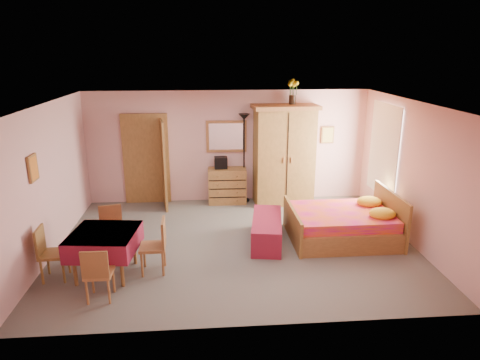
{
  "coord_description": "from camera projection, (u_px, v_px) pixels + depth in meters",
  "views": [
    {
      "loc": [
        -0.51,
        -7.27,
        3.47
      ],
      "look_at": [
        0.1,
        0.3,
        1.15
      ],
      "focal_mm": 32.0,
      "sensor_mm": 36.0,
      "label": 1
    }
  ],
  "objects": [
    {
      "name": "doorway",
      "position": [
        146.0,
        160.0,
        9.89
      ],
      "size": [
        1.06,
        0.12,
        2.15
      ],
      "primitive_type": "cube",
      "color": "#9E6B35",
      "rests_on": "floor"
    },
    {
      "name": "window",
      "position": [
        384.0,
        150.0,
        8.95
      ],
      "size": [
        0.08,
        1.4,
        1.95
      ],
      "primitive_type": "cube",
      "color": "white",
      "rests_on": "wall_right"
    },
    {
      "name": "floor",
      "position": [
        236.0,
        244.0,
        7.98
      ],
      "size": [
        6.5,
        6.5,
        0.0
      ],
      "primitive_type": "plane",
      "color": "slate",
      "rests_on": "ground"
    },
    {
      "name": "stereo",
      "position": [
        221.0,
        163.0,
        9.89
      ],
      "size": [
        0.3,
        0.23,
        0.27
      ],
      "primitive_type": "cube",
      "rotation": [
        0.0,
        0.0,
        0.05
      ],
      "color": "black",
      "rests_on": "chest_of_drawers"
    },
    {
      "name": "wall_right",
      "position": [
        412.0,
        173.0,
        7.86
      ],
      "size": [
        0.1,
        5.0,
        2.6
      ],
      "primitive_type": "cube",
      "color": "#D49B99",
      "rests_on": "floor"
    },
    {
      "name": "ceiling",
      "position": [
        236.0,
        103.0,
        7.23
      ],
      "size": [
        6.5,
        6.5,
        0.0
      ],
      "primitive_type": "plane",
      "rotation": [
        3.14,
        0.0,
        0.0
      ],
      "color": "brown",
      "rests_on": "wall_back"
    },
    {
      "name": "bench",
      "position": [
        267.0,
        230.0,
        7.99
      ],
      "size": [
        0.75,
        1.5,
        0.48
      ],
      "primitive_type": "cube",
      "rotation": [
        0.0,
        0.0,
        -0.16
      ],
      "color": "maroon",
      "rests_on": "floor"
    },
    {
      "name": "wall_left",
      "position": [
        48.0,
        181.0,
        7.35
      ],
      "size": [
        0.1,
        5.0,
        2.6
      ],
      "primitive_type": "cube",
      "color": "#D49B99",
      "rests_on": "floor"
    },
    {
      "name": "wall_back",
      "position": [
        228.0,
        147.0,
        9.99
      ],
      "size": [
        6.5,
        0.1,
        2.6
      ],
      "primitive_type": "cube",
      "color": "#D49B99",
      "rests_on": "floor"
    },
    {
      "name": "dining_table",
      "position": [
        106.0,
        253.0,
        6.8
      ],
      "size": [
        1.1,
        1.1,
        0.73
      ],
      "primitive_type": "cube",
      "rotation": [
        0.0,
        0.0,
        -0.11
      ],
      "color": "maroon",
      "rests_on": "floor"
    },
    {
      "name": "picture_back",
      "position": [
        328.0,
        135.0,
        10.07
      ],
      "size": [
        0.3,
        0.04,
        0.4
      ],
      "primitive_type": "cube",
      "color": "#D8BF59",
      "rests_on": "wall_back"
    },
    {
      "name": "chest_of_drawers",
      "position": [
        227.0,
        186.0,
        10.02
      ],
      "size": [
        0.89,
        0.46,
        0.83
      ],
      "primitive_type": "cube",
      "rotation": [
        0.0,
        0.0,
        -0.02
      ],
      "color": "olive",
      "rests_on": "floor"
    },
    {
      "name": "chair_west",
      "position": [
        54.0,
        253.0,
        6.65
      ],
      "size": [
        0.41,
        0.41,
        0.87
      ],
      "primitive_type": "cube",
      "rotation": [
        0.0,
        0.0,
        -1.53
      ],
      "color": "olive",
      "rests_on": "floor"
    },
    {
      "name": "wall_mirror",
      "position": [
        226.0,
        136.0,
        9.89
      ],
      "size": [
        0.94,
        0.07,
        0.74
      ],
      "primitive_type": "cube",
      "rotation": [
        0.0,
        0.0,
        -0.03
      ],
      "color": "white",
      "rests_on": "wall_back"
    },
    {
      "name": "chair_east",
      "position": [
        153.0,
        246.0,
        6.86
      ],
      "size": [
        0.41,
        0.41,
        0.9
      ],
      "primitive_type": "cube",
      "rotation": [
        0.0,
        0.0,
        1.59
      ],
      "color": "#9C6134",
      "rests_on": "floor"
    },
    {
      "name": "chair_south",
      "position": [
        99.0,
        273.0,
        6.11
      ],
      "size": [
        0.38,
        0.38,
        0.83
      ],
      "primitive_type": "cube",
      "rotation": [
        0.0,
        0.0,
        -0.02
      ],
      "color": "#AB6B3A",
      "rests_on": "floor"
    },
    {
      "name": "sunflower_vase",
      "position": [
        293.0,
        92.0,
        9.53
      ],
      "size": [
        0.22,
        0.22,
        0.56
      ],
      "primitive_type": "cube",
      "rotation": [
        0.0,
        0.0,
        -0.0
      ],
      "color": "yellow",
      "rests_on": "wardrobe"
    },
    {
      "name": "bed",
      "position": [
        342.0,
        216.0,
        8.07
      ],
      "size": [
        1.98,
        1.56,
        0.92
      ],
      "primitive_type": "cube",
      "rotation": [
        0.0,
        0.0,
        0.0
      ],
      "color": "#C81372",
      "rests_on": "floor"
    },
    {
      "name": "floor_lamp",
      "position": [
        244.0,
        159.0,
        9.96
      ],
      "size": [
        0.3,
        0.3,
        2.08
      ],
      "primitive_type": "cube",
      "rotation": [
        0.0,
        0.0,
        0.15
      ],
      "color": "black",
      "rests_on": "floor"
    },
    {
      "name": "chair_north",
      "position": [
        112.0,
        231.0,
        7.46
      ],
      "size": [
        0.46,
        0.46,
        0.86
      ],
      "primitive_type": "cube",
      "rotation": [
        0.0,
        0.0,
        3.35
      ],
      "color": "#9F6935",
      "rests_on": "floor"
    },
    {
      "name": "wall_front",
      "position": [
        250.0,
        235.0,
        5.22
      ],
      "size": [
        6.5,
        0.1,
        2.6
      ],
      "primitive_type": "cube",
      "color": "#D49B99",
      "rests_on": "floor"
    },
    {
      "name": "picture_left",
      "position": [
        33.0,
        168.0,
        6.67
      ],
      "size": [
        0.04,
        0.32,
        0.42
      ],
      "primitive_type": "cube",
      "color": "orange",
      "rests_on": "wall_left"
    },
    {
      "name": "wardrobe",
      "position": [
        284.0,
        155.0,
        9.82
      ],
      "size": [
        1.51,
        0.85,
        2.3
      ],
      "primitive_type": "cube",
      "rotation": [
        0.0,
        0.0,
        0.07
      ],
      "color": "olive",
      "rests_on": "floor"
    }
  ]
}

